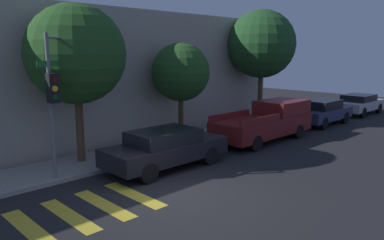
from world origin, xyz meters
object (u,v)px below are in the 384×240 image
object	(u,v)px
pickup_truck	(267,121)
tree_near_corner	(76,54)
sedan_middle	(322,111)
sedan_near_corner	(166,148)
sedan_far_end	(359,103)
tree_far_end	(262,44)
tree_midblock	(181,72)
traffic_light_pole	(63,81)

from	to	relation	value
pickup_truck	tree_near_corner	distance (m)	9.22
sedan_middle	sedan_near_corner	bearing A→B (deg)	180.00
sedan_middle	tree_near_corner	distance (m)	14.36
tree_near_corner	sedan_middle	bearing A→B (deg)	-10.55
sedan_near_corner	sedan_far_end	world-z (taller)	sedan_near_corner
sedan_far_end	tree_far_end	bearing A→B (deg)	161.80
sedan_near_corner	tree_midblock	xyz separation A→B (m)	(3.11, 2.56, 2.47)
pickup_truck	sedan_middle	xyz separation A→B (m)	(5.45, -0.00, -0.15)
sedan_far_end	tree_midblock	world-z (taller)	tree_midblock
sedan_far_end	sedan_near_corner	bearing A→B (deg)	180.00
pickup_truck	tree_midblock	bearing A→B (deg)	141.58
pickup_truck	sedan_middle	bearing A→B (deg)	-0.00
pickup_truck	tree_midblock	world-z (taller)	tree_midblock
tree_near_corner	tree_far_end	xyz separation A→B (m)	(11.23, 0.00, 0.51)
sedan_middle	tree_near_corner	size ratio (longest dim) A/B	0.73
traffic_light_pole	sedan_middle	distance (m)	15.16
traffic_light_pole	sedan_near_corner	bearing A→B (deg)	-22.17
sedan_near_corner	tree_near_corner	xyz separation A→B (m)	(-1.94, 2.56, 3.29)
sedan_middle	tree_near_corner	bearing A→B (deg)	169.45
sedan_near_corner	sedan_middle	world-z (taller)	sedan_middle
sedan_middle	tree_far_end	distance (m)	5.23
traffic_light_pole	sedan_middle	world-z (taller)	traffic_light_pole
tree_near_corner	sedan_near_corner	bearing A→B (deg)	-52.79
sedan_middle	sedan_far_end	size ratio (longest dim) A/B	0.98
traffic_light_pole	pickup_truck	bearing A→B (deg)	-7.63
sedan_near_corner	tree_far_end	xyz separation A→B (m)	(9.28, 2.56, 3.81)
tree_midblock	traffic_light_pole	bearing A→B (deg)	-168.25
sedan_far_end	pickup_truck	bearing A→B (deg)	180.00
sedan_middle	sedan_far_end	distance (m)	5.28
sedan_near_corner	tree_near_corner	world-z (taller)	tree_near_corner
pickup_truck	tree_near_corner	world-z (taller)	tree_near_corner
sedan_near_corner	sedan_middle	xyz separation A→B (m)	(11.79, -0.00, 0.00)
sedan_far_end	tree_midblock	size ratio (longest dim) A/B	0.95
tree_near_corner	pickup_truck	bearing A→B (deg)	-17.17
traffic_light_pole	tree_near_corner	size ratio (longest dim) A/B	0.81
traffic_light_pole	tree_far_end	distance (m)	12.53
sedan_far_end	tree_midblock	distance (m)	14.41
tree_far_end	sedan_near_corner	bearing A→B (deg)	-164.58
sedan_near_corner	tree_far_end	distance (m)	10.36
pickup_truck	sedan_far_end	bearing A→B (deg)	-0.00
tree_far_end	pickup_truck	bearing A→B (deg)	-138.99
pickup_truck	tree_near_corner	bearing A→B (deg)	162.83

